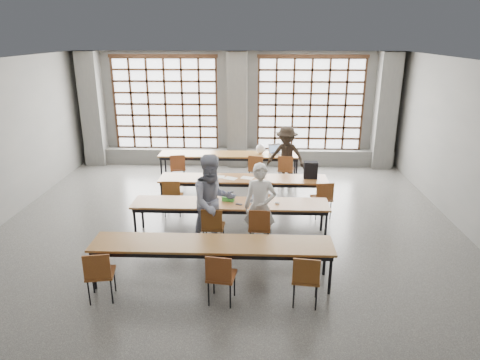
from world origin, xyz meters
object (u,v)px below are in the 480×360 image
chair_mid_left (172,194)px  chair_near_left (99,271)px  laptop_back (275,151)px  green_box (228,199)px  chair_front_left (213,224)px  desk_row_a (229,156)px  chair_mid_centre (259,195)px  laptop_front (259,198)px  desk_row_b (243,180)px  student_male (260,207)px  desk_row_d (212,246)px  red_pouch (100,270)px  chair_back_right (286,167)px  chair_near_right (306,275)px  student_back (286,156)px  chair_mid_right (323,196)px  desk_row_c (230,206)px  chair_front_right (260,225)px  student_female (213,202)px  plastic_bag (261,149)px  chair_back_mid (256,167)px  mouse (277,203)px  phone (239,204)px  backpack (311,170)px  chair_near_mid (220,274)px

chair_mid_left → chair_near_left: size_ratio=1.00×
laptop_back → green_box: (-1.12, -3.74, -0.02)m
chair_mid_left → chair_front_left: size_ratio=1.00×
desk_row_a → chair_mid_centre: (0.86, -2.76, -0.13)m
laptop_front → chair_front_left: bearing=-140.1°
desk_row_b → student_male: student_male is taller
desk_row_d → red_pouch: bearing=-162.1°
chair_back_right → chair_mid_centre: 2.26m
chair_near_right → red_pouch: size_ratio=4.40×
student_back → laptop_back: (-0.27, 0.61, -0.03)m
student_male → laptop_front: 0.61m
chair_mid_right → laptop_front: laptop_front is taller
desk_row_c → green_box: bearing=122.0°
chair_front_right → laptop_front: bearing=91.7°
chair_front_left → chair_near_right: (1.59, -1.78, 0.00)m
student_female → laptop_front: bearing=8.9°
chair_mid_right → chair_near_left: size_ratio=1.00×
desk_row_d → green_box: size_ratio=16.00×
chair_mid_left → plastic_bag: 3.48m
chair_back_mid → mouse: bearing=-82.2°
chair_front_right → student_male: student_male is taller
chair_front_right → plastic_bag: bearing=89.4°
chair_mid_centre → student_female: 1.75m
mouse → phone: size_ratio=0.75×
desk_row_a → chair_front_right: size_ratio=4.55×
desk_row_c → backpack: bearing=42.0°
chair_front_left → laptop_back: laptop_back is taller
desk_row_a → desk_row_b: same height
desk_row_b → desk_row_d: bearing=-97.0°
chair_back_right → red_pouch: bearing=-120.8°
chair_near_right → student_female: 2.51m
chair_back_right → student_female: size_ratio=0.47×
chair_back_mid → chair_mid_left: size_ratio=1.00×
chair_back_mid → red_pouch: (-2.42, -5.41, -0.04)m
student_female → laptop_back: bearing=46.6°
desk_row_d → phone: phone is taller
chair_front_left → laptop_front: size_ratio=1.96×
chair_near_right → student_back: (0.05, 5.62, 0.28)m
chair_back_right → mouse: chair_back_right is taller
chair_back_right → chair_near_right: (-0.04, -5.49, 0.00)m
chair_near_left → phone: (2.07, 2.30, 0.20)m
desk_row_a → student_back: 1.68m
desk_row_c → chair_mid_left: (-1.39, 0.95, -0.13)m
red_pouch → chair_mid_left: bearing=81.1°
chair_mid_left → plastic_bag: (2.03, 2.81, 0.34)m
chair_mid_left → chair_near_mid: size_ratio=1.00×
desk_row_c → student_back: bearing=67.4°
chair_mid_centre → desk_row_c: bearing=-122.0°
plastic_bag → red_pouch: size_ratio=1.43×
mouse → student_male: bearing=-126.1°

